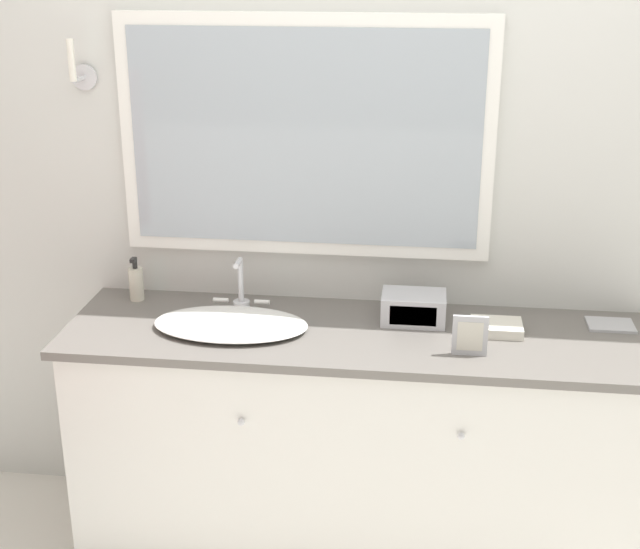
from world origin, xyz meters
The scene contains 8 objects.
wall_back centered at (-0.01, 0.64, 1.28)m, with size 8.00×0.18×2.55m.
vanity_counter centered at (0.00, 0.32, 0.43)m, with size 2.00×0.58×0.86m.
sink_basin centered at (-0.43, 0.30, 0.88)m, with size 0.53×0.36×0.20m.
soap_bottle centered at (-0.83, 0.51, 0.92)m, with size 0.05×0.05×0.17m.
appliance_box centered at (0.18, 0.43, 0.91)m, with size 0.22×0.15×0.10m.
picture_frame centered at (0.37, 0.19, 0.92)m, with size 0.11×0.01×0.13m.
hand_towel_near_sink centered at (0.46, 0.38, 0.87)m, with size 0.17×0.13×0.03m.
metal_tray centered at (0.85, 0.47, 0.86)m, with size 0.16×0.12×0.01m.
Camera 1 is at (0.21, -2.42, 2.09)m, focal length 50.00 mm.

